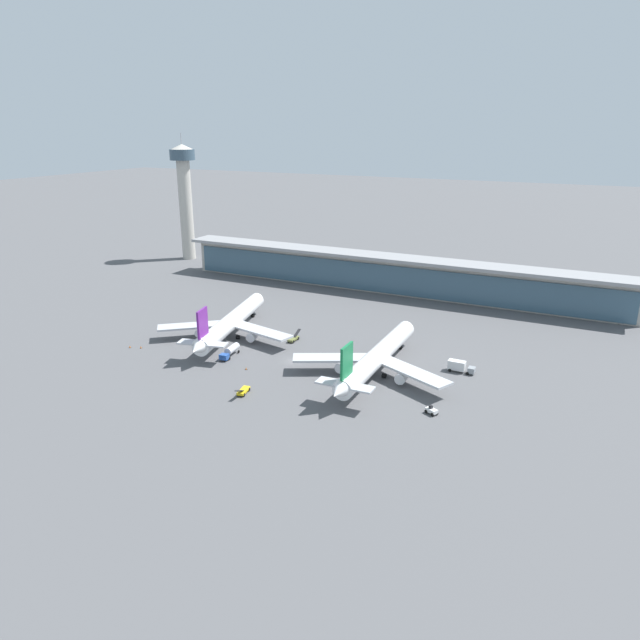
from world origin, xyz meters
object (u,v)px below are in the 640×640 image
(safety_cone_alpha, at_px, (130,347))
(safety_cone_bravo, at_px, (246,368))
(safety_cone_charlie, at_px, (141,347))
(airliner_left_stand, at_px, (230,322))
(service_truck_on_taxiway_blue, at_px, (230,351))
(service_truck_under_wing_white, at_px, (431,411))
(service_truck_by_tail_yellow, at_px, (243,391))
(service_truck_mid_apron_olive, at_px, (294,338))
(control_tower, at_px, (185,192))
(safety_cone_delta, at_px, (224,360))
(airliner_centre_stand, at_px, (376,357))
(service_truck_near_nose_grey, at_px, (460,366))

(safety_cone_alpha, xyz_separation_m, safety_cone_bravo, (40.71, 1.48, 0.00))
(safety_cone_bravo, height_order, safety_cone_charlie, same)
(airliner_left_stand, relative_size, service_truck_on_taxiway_blue, 6.51)
(service_truck_under_wing_white, relative_size, service_truck_by_tail_yellow, 0.48)
(service_truck_under_wing_white, bearing_deg, service_truck_on_taxiway_blue, 171.57)
(service_truck_mid_apron_olive, distance_m, safety_cone_alpha, 49.66)
(service_truck_under_wing_white, distance_m, control_tower, 194.32)
(safety_cone_bravo, bearing_deg, control_tower, 134.11)
(service_truck_by_tail_yellow, relative_size, service_truck_on_taxiway_blue, 0.79)
(safety_cone_delta, bearing_deg, airliner_left_stand, 118.61)
(service_truck_mid_apron_olive, height_order, service_truck_by_tail_yellow, same)
(airliner_centre_stand, bearing_deg, safety_cone_delta, -165.93)
(service_truck_near_nose_grey, distance_m, service_truck_mid_apron_olive, 52.15)
(airliner_centre_stand, xyz_separation_m, service_truck_by_tail_yellow, (-25.36, -26.24, -4.04))
(airliner_left_stand, relative_size, service_truck_by_tail_yellow, 8.25)
(service_truck_by_tail_yellow, distance_m, control_tower, 167.31)
(airliner_centre_stand, xyz_separation_m, safety_cone_alpha, (-73.88, -14.46, -4.53))
(airliner_centre_stand, height_order, safety_cone_bravo, airliner_centre_stand)
(airliner_left_stand, bearing_deg, service_truck_on_taxiway_blue, -56.08)
(service_truck_near_nose_grey, xyz_separation_m, service_truck_under_wing_white, (0.12, -27.34, -0.82))
(airliner_left_stand, relative_size, service_truck_near_nose_grey, 7.81)
(service_truck_under_wing_white, xyz_separation_m, safety_cone_bravo, (-53.09, 2.90, -0.56))
(airliner_centre_stand, bearing_deg, service_truck_mid_apron_olive, 158.50)
(airliner_left_stand, xyz_separation_m, service_truck_near_nose_grey, (71.74, 4.29, -3.16))
(service_truck_near_nose_grey, height_order, safety_cone_delta, service_truck_near_nose_grey)
(airliner_left_stand, xyz_separation_m, airliner_centre_stand, (51.95, -7.17, 0.00))
(airliner_left_stand, bearing_deg, safety_cone_bravo, -47.02)
(service_truck_near_nose_grey, height_order, service_truck_by_tail_yellow, service_truck_near_nose_grey)
(service_truck_near_nose_grey, relative_size, control_tower, 0.12)
(service_truck_mid_apron_olive, distance_m, safety_cone_charlie, 46.30)
(airliner_left_stand, relative_size, safety_cone_bravo, 81.73)
(airliner_left_stand, distance_m, control_tower, 124.86)
(airliner_centre_stand, distance_m, service_truck_by_tail_yellow, 36.72)
(service_truck_by_tail_yellow, distance_m, safety_cone_charlie, 47.09)
(service_truck_under_wing_white, xyz_separation_m, service_truck_on_taxiway_blue, (-62.61, 9.28, 0.83))
(safety_cone_delta, bearing_deg, service_truck_on_taxiway_blue, 96.18)
(service_truck_near_nose_grey, relative_size, service_truck_by_tail_yellow, 1.06)
(airliner_left_stand, xyz_separation_m, safety_cone_alpha, (-21.93, -21.63, -4.53))
(airliner_centre_stand, xyz_separation_m, safety_cone_delta, (-42.26, -10.59, -4.53))
(safety_cone_charlie, bearing_deg, service_truck_on_taxiway_blue, 13.46)
(service_truck_on_taxiway_blue, bearing_deg, airliner_centre_stand, 8.78)
(safety_cone_alpha, bearing_deg, safety_cone_charlie, 20.00)
(control_tower, distance_m, safety_cone_delta, 144.96)
(service_truck_near_nose_grey, bearing_deg, airliner_left_stand, -176.58)
(service_truck_by_tail_yellow, height_order, safety_cone_bravo, service_truck_by_tail_yellow)
(service_truck_under_wing_white, bearing_deg, safety_cone_delta, 175.14)
(service_truck_on_taxiway_blue, distance_m, safety_cone_delta, 4.26)
(airliner_left_stand, height_order, control_tower, control_tower)
(airliner_left_stand, xyz_separation_m, service_truck_by_tail_yellow, (26.59, -33.41, -4.04))
(service_truck_near_nose_grey, distance_m, safety_cone_charlie, 93.76)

